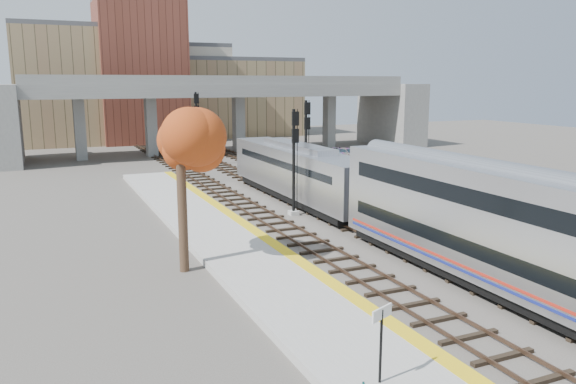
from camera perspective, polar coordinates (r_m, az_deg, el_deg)
name	(u,v)px	position (r m, az deg, el deg)	size (l,w,h in m)	color
ground	(397,256)	(29.42, 11.03, -6.43)	(160.00, 160.00, 0.00)	#47423D
platform	(266,272)	(26.06, -2.29, -8.14)	(4.50, 60.00, 0.35)	#9E9E99
yellow_strip	(303,263)	(26.72, 1.52, -7.23)	(0.70, 60.00, 0.01)	yellow
tracks	(307,205)	(40.30, 1.95, -1.34)	(10.70, 95.00, 0.25)	black
overpass	(223,106)	(71.18, -6.67, 8.67)	(54.00, 12.00, 9.50)	slate
buildings_far	(158,88)	(91.16, -13.06, 10.28)	(43.00, 21.00, 20.60)	#917C54
parking_lot	(354,166)	(59.86, 6.75, 2.64)	(14.00, 18.00, 0.04)	black
locomotive	(298,171)	(41.46, 1.01, 2.12)	(3.02, 19.05, 4.10)	#A8AAB2
coach	(551,244)	(23.35, 25.19, -4.78)	(3.03, 25.00, 5.00)	#A8AAB2
signal_mast_near	(294,164)	(36.89, 0.62, 2.91)	(0.60, 0.64, 7.05)	#9E9E99
signal_mast_mid	(306,147)	(44.59, 1.85, 4.61)	(0.60, 0.64, 7.37)	#9E9E99
signal_mast_far	(197,129)	(59.92, -9.25, 6.39)	(0.60, 0.64, 7.75)	#9E9E99
station_sign	(381,329)	(16.36, 9.47, -13.56)	(0.85, 0.39, 2.27)	black
tree	(180,148)	(25.88, -10.91, 4.46)	(3.60, 3.60, 7.89)	#382619
car_a	(342,167)	(54.67, 5.54, 2.55)	(1.49, 3.71, 1.26)	#99999E
car_b	(376,162)	(59.33, 8.93, 3.05)	(1.13, 3.25, 1.07)	#99999E
car_c	(348,153)	(65.31, 6.07, 3.91)	(1.69, 4.16, 1.21)	#99999E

